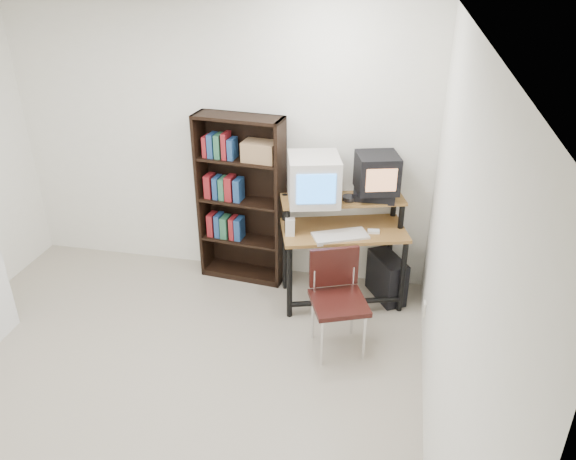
% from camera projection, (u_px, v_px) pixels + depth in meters
% --- Properties ---
extents(floor, '(4.00, 4.00, 0.01)m').
position_uv_depth(floor, '(144.00, 400.00, 4.11)').
color(floor, '#B0A692').
rests_on(floor, ground).
extents(ceiling, '(4.00, 4.00, 0.01)m').
position_uv_depth(ceiling, '(86.00, 25.00, 2.92)').
color(ceiling, white).
rests_on(ceiling, back_wall).
extents(back_wall, '(4.00, 0.01, 2.60)m').
position_uv_depth(back_wall, '(219.00, 144.00, 5.26)').
color(back_wall, white).
rests_on(back_wall, floor).
extents(right_wall, '(0.01, 4.00, 2.60)m').
position_uv_depth(right_wall, '(448.00, 278.00, 3.16)').
color(right_wall, white).
rests_on(right_wall, floor).
extents(computer_desk, '(1.19, 0.83, 0.98)m').
position_uv_depth(computer_desk, '(343.00, 234.00, 4.99)').
color(computer_desk, olive).
rests_on(computer_desk, floor).
extents(crt_monitor, '(0.53, 0.53, 0.41)m').
position_uv_depth(crt_monitor, '(314.00, 179.00, 4.81)').
color(crt_monitor, beige).
rests_on(crt_monitor, computer_desk).
extents(vcr, '(0.37, 0.28, 0.08)m').
position_uv_depth(vcr, '(374.00, 195.00, 4.93)').
color(vcr, black).
rests_on(vcr, computer_desk).
extents(crt_tv, '(0.43, 0.42, 0.33)m').
position_uv_depth(crt_tv, '(377.00, 173.00, 4.84)').
color(crt_tv, black).
rests_on(crt_tv, vcr).
extents(cd_spindle, '(0.14, 0.14, 0.05)m').
position_uv_depth(cd_spindle, '(349.00, 199.00, 4.88)').
color(cd_spindle, '#26262B').
rests_on(cd_spindle, computer_desk).
extents(keyboard, '(0.51, 0.39, 0.03)m').
position_uv_depth(keyboard, '(340.00, 236.00, 4.81)').
color(keyboard, beige).
rests_on(keyboard, computer_desk).
extents(mousepad, '(0.26, 0.24, 0.01)m').
position_uv_depth(mousepad, '(375.00, 234.00, 4.89)').
color(mousepad, black).
rests_on(mousepad, computer_desk).
extents(mouse, '(0.11, 0.07, 0.03)m').
position_uv_depth(mouse, '(374.00, 232.00, 4.88)').
color(mouse, white).
rests_on(mouse, mousepad).
extents(desk_speaker, '(0.09, 0.09, 0.17)m').
position_uv_depth(desk_speaker, '(290.00, 227.00, 4.81)').
color(desk_speaker, beige).
rests_on(desk_speaker, computer_desk).
extents(pc_tower, '(0.40, 0.49, 0.42)m').
position_uv_depth(pc_tower, '(387.00, 277.00, 5.22)').
color(pc_tower, black).
rests_on(pc_tower, floor).
extents(school_chair, '(0.55, 0.55, 0.84)m').
position_uv_depth(school_chair, '(337.00, 291.00, 4.46)').
color(school_chair, black).
rests_on(school_chair, floor).
extents(bookshelf, '(0.84, 0.36, 1.63)m').
position_uv_depth(bookshelf, '(242.00, 197.00, 5.29)').
color(bookshelf, black).
rests_on(bookshelf, floor).
extents(wall_outlet, '(0.02, 0.08, 0.12)m').
position_uv_depth(wall_outlet, '(424.00, 308.00, 4.62)').
color(wall_outlet, beige).
rests_on(wall_outlet, right_wall).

